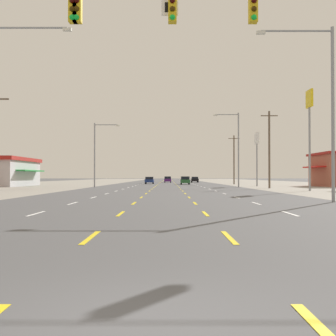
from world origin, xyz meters
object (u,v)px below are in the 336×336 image
at_px(sedan_far_right_midfar, 196,180).
at_px(streetlight_left_row_1, 99,150).
at_px(streetlight_right_row_0, 327,100).
at_px(hatchback_inner_right_nearest, 187,180).
at_px(pole_sign_right_row_2, 258,144).
at_px(pole_sign_right_row_1, 311,115).
at_px(sedan_inner_left_near, 151,180).
at_px(streetlight_right_row_1, 238,145).
at_px(streetlight_left_row_0, 6,99).
at_px(hatchback_center_turn_mid, 169,179).

bearing_deg(sedan_far_right_midfar, streetlight_left_row_1, -107.47).
xyz_separation_m(sedan_far_right_midfar, streetlight_right_row_0, (2.68, -91.17, 5.39)).
relative_size(hatchback_inner_right_nearest, pole_sign_right_row_2, 0.46).
height_order(pole_sign_right_row_1, streetlight_right_row_0, pole_sign_right_row_1).
height_order(sedan_inner_left_near, streetlight_right_row_1, streetlight_right_row_1).
xyz_separation_m(streetlight_right_row_0, streetlight_right_row_1, (0.15, 37.83, -0.16)).
bearing_deg(pole_sign_right_row_1, streetlight_left_row_1, 147.22).
xyz_separation_m(sedan_far_right_midfar, streetlight_left_row_0, (-16.70, -91.17, 5.49)).
height_order(streetlight_left_row_0, streetlight_right_row_0, streetlight_left_row_0).
relative_size(hatchback_inner_right_nearest, streetlight_left_row_1, 0.43).
bearing_deg(streetlight_left_row_1, streetlight_right_row_1, 0.00).
distance_m(hatchback_center_turn_mid, streetlight_right_row_0, 88.32).
distance_m(sedan_far_right_midfar, pole_sign_right_row_1, 70.38).
xyz_separation_m(pole_sign_right_row_1, streetlight_right_row_1, (-5.47, 16.16, -2.08)).
relative_size(hatchback_center_turn_mid, streetlight_right_row_1, 0.37).
bearing_deg(streetlight_left_row_1, pole_sign_right_row_2, 18.60).
bearing_deg(hatchback_inner_right_nearest, streetlight_left_row_0, -102.23).
xyz_separation_m(hatchback_center_turn_mid, pole_sign_right_row_2, (14.14, -41.71, 5.92)).
relative_size(sedan_inner_left_near, streetlight_right_row_1, 0.43).
bearing_deg(hatchback_center_turn_mid, pole_sign_right_row_1, -77.05).
bearing_deg(streetlight_left_row_0, streetlight_right_row_0, -0.00).
bearing_deg(sedan_inner_left_near, streetlight_right_row_0, -79.12).
bearing_deg(streetlight_right_row_1, hatchback_inner_right_nearest, 105.64).
xyz_separation_m(sedan_inner_left_near, pole_sign_right_row_1, (18.95, -47.70, 7.31)).
height_order(pole_sign_right_row_2, streetlight_left_row_1, streetlight_left_row_1).
bearing_deg(sedan_far_right_midfar, hatchback_center_turn_mid, -152.76).
bearing_deg(hatchback_inner_right_nearest, sedan_far_right_midfar, 83.37).
distance_m(streetlight_left_row_0, streetlight_left_row_1, 37.84).
relative_size(sedan_inner_left_near, streetlight_left_row_1, 0.50).
distance_m(streetlight_left_row_0, streetlight_right_row_1, 42.57).
bearing_deg(streetlight_left_row_1, streetlight_left_row_0, -89.86).
height_order(pole_sign_right_row_2, streetlight_left_row_0, streetlight_left_row_0).
bearing_deg(hatchback_center_turn_mid, sedan_far_right_midfar, 27.24).
xyz_separation_m(hatchback_center_turn_mid, sedan_far_right_midfar, (6.86, 3.53, -0.03)).
distance_m(hatchback_center_turn_mid, pole_sign_right_row_2, 44.44).
distance_m(hatchback_center_turn_mid, streetlight_left_row_1, 50.99).
distance_m(sedan_inner_left_near, streetlight_left_row_1, 32.45).
bearing_deg(streetlight_right_row_0, streetlight_left_row_1, 117.23).
bearing_deg(pole_sign_right_row_2, streetlight_right_row_1, -118.76).
bearing_deg(hatchback_center_turn_mid, streetlight_left_row_0, -96.40).
xyz_separation_m(sedan_inner_left_near, streetlight_left_row_1, (-6.13, -31.55, 4.49)).
distance_m(pole_sign_right_row_2, streetlight_left_row_0, 51.81).
height_order(hatchback_center_turn_mid, sedan_far_right_midfar, hatchback_center_turn_mid).
xyz_separation_m(streetlight_left_row_0, streetlight_right_row_0, (19.38, -0.00, -0.09)).
bearing_deg(streetlight_left_row_0, sedan_far_right_midfar, 79.62).
bearing_deg(streetlight_right_row_1, sedan_inner_left_near, 113.15).
distance_m(pole_sign_right_row_1, streetlight_right_row_1, 17.18).
bearing_deg(sedan_inner_left_near, streetlight_left_row_1, -101.00).
relative_size(streetlight_left_row_0, streetlight_right_row_0, 1.02).
height_order(hatchback_inner_right_nearest, sedan_inner_left_near, hatchback_inner_right_nearest).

